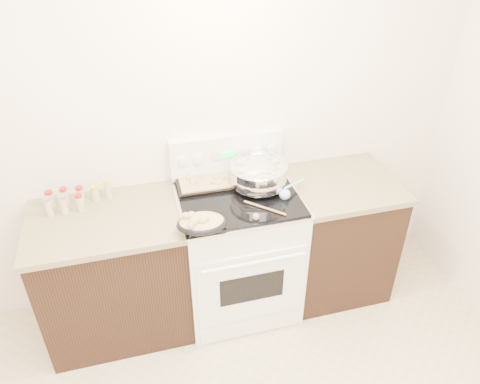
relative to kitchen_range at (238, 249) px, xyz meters
name	(u,v)px	position (x,y,z in m)	size (l,w,h in m)	color
room_shell	(246,264)	(-0.35, -1.42, 1.21)	(4.10, 3.60, 2.75)	white
counter_left	(115,274)	(-0.83, 0.01, -0.03)	(0.93, 0.67, 0.92)	black
counter_right	(335,234)	(0.73, 0.01, -0.03)	(0.73, 0.67, 0.92)	black
kitchen_range	(238,249)	(0.00, 0.00, 0.00)	(0.78, 0.73, 1.22)	white
mixing_bowl	(259,176)	(0.15, 0.05, 0.54)	(0.48, 0.48, 0.22)	silver
roasting_pan	(201,222)	(-0.29, -0.29, 0.50)	(0.31, 0.23, 0.11)	black
baking_sheet	(206,181)	(-0.17, 0.18, 0.47)	(0.40, 0.28, 0.06)	black
wooden_spoon	(260,213)	(0.07, -0.24, 0.46)	(0.21, 0.21, 0.04)	#9D8048
blue_ladle	(286,193)	(0.29, -0.10, 0.48)	(0.22, 0.18, 0.09)	#93CADC
spice_jars	(73,198)	(-1.00, 0.17, 0.49)	(0.39, 0.15, 0.13)	#BFB28C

